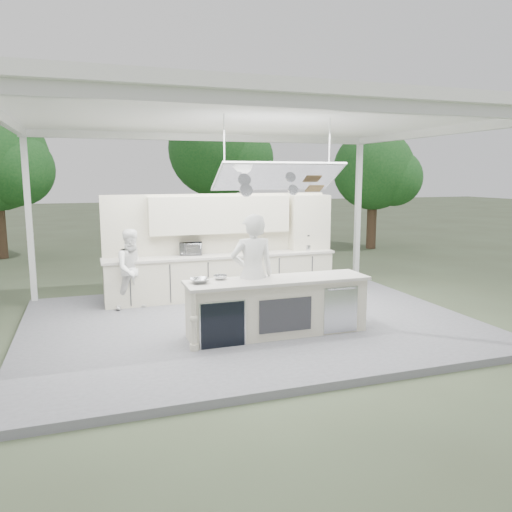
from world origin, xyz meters
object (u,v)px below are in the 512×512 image
object	(u,v)px
back_counter	(223,276)
head_chef	(253,274)
demo_island	(277,307)
sous_chef	(133,269)

from	to	relation	value
back_counter	head_chef	bearing A→B (deg)	-93.88
back_counter	demo_island	bearing A→B (deg)	-86.37
back_counter	sous_chef	world-z (taller)	sous_chef
demo_island	sous_chef	bearing A→B (deg)	130.57
head_chef	sous_chef	bearing A→B (deg)	-48.25
demo_island	back_counter	distance (m)	2.82
demo_island	head_chef	distance (m)	0.68
demo_island	back_counter	bearing A→B (deg)	93.63
demo_island	back_counter	size ratio (longest dim) A/B	0.61
demo_island	back_counter	world-z (taller)	same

